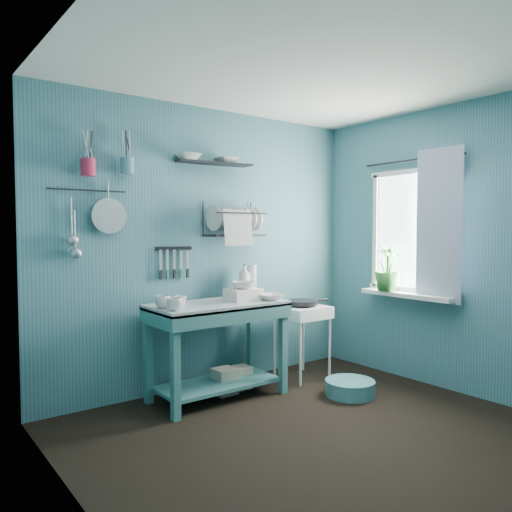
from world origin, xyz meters
TOP-DOWN VIEW (x-y plane):
  - floor at (0.00, 0.00)m, footprint 3.20×3.20m
  - ceiling at (0.00, 0.00)m, footprint 3.20×3.20m
  - wall_back at (0.00, 1.50)m, footprint 3.20×0.00m
  - wall_left at (-1.60, 0.00)m, footprint 0.00×3.00m
  - wall_right at (1.60, 0.00)m, footprint 0.00×3.00m
  - work_counter at (-0.15, 1.12)m, footprint 1.19×0.69m
  - mug_left at (-0.63, 0.96)m, footprint 0.12×0.12m
  - mug_mid at (-0.53, 1.06)m, footprint 0.14×0.14m
  - mug_right at (-0.65, 1.12)m, footprint 0.17×0.17m
  - wash_tub at (0.10, 1.10)m, footprint 0.28×0.22m
  - tub_bowl at (0.10, 1.10)m, footprint 0.20×0.19m
  - soap_bottle at (0.27, 1.32)m, footprint 0.11×0.12m
  - water_bottle at (0.37, 1.34)m, footprint 0.09×0.09m
  - counter_bowl at (0.30, 0.97)m, footprint 0.22×0.22m
  - hotplate_stand at (0.80, 1.12)m, footprint 0.43×0.43m
  - frying_pan at (0.80, 1.12)m, footprint 0.30×0.30m
  - knife_strip at (-0.37, 1.47)m, footprint 0.32×0.07m
  - dish_rack at (0.20, 1.37)m, footprint 0.56×0.26m
  - upper_shelf at (0.00, 1.40)m, footprint 0.72×0.27m
  - shelf_bowl_left at (-0.26, 1.40)m, footprint 0.24×0.24m
  - shelf_bowl_right at (0.13, 1.40)m, footprint 0.21×0.21m
  - utensil_cup_magenta at (-1.11, 1.42)m, footprint 0.11×0.11m
  - utensil_cup_teal at (-0.80, 1.42)m, footprint 0.11×0.11m
  - colander at (-0.94, 1.45)m, footprint 0.28×0.03m
  - ladle_outer at (-1.23, 1.46)m, footprint 0.01×0.01m
  - ladle_inner at (-1.20, 1.46)m, footprint 0.01×0.01m
  - hook_rail at (-1.10, 1.47)m, footprint 0.60×0.01m
  - window_glass at (1.59, 0.45)m, footprint 0.00×1.10m
  - windowsill at (1.50, 0.45)m, footprint 0.16×0.95m
  - curtain at (1.52, 0.15)m, footprint 0.00×1.35m
  - curtain_rod at (1.54, 0.45)m, footprint 0.02×1.05m
  - potted_plant at (1.47, 0.65)m, footprint 0.28×0.28m
  - storage_tin_large at (-0.05, 1.17)m, footprint 0.18×0.18m
  - storage_tin_small at (0.15, 1.20)m, footprint 0.15×0.15m
  - floor_basin at (0.78, 0.49)m, footprint 0.42×0.42m

SIDE VIEW (x-z plane):
  - floor at x=0.00m, z-range 0.00..0.00m
  - floor_basin at x=0.78m, z-range 0.00..0.13m
  - storage_tin_small at x=0.15m, z-range 0.00..0.20m
  - storage_tin_large at x=-0.05m, z-range 0.00..0.22m
  - hotplate_stand at x=0.80m, z-range 0.00..0.69m
  - work_counter at x=-0.15m, z-range 0.00..0.81m
  - frying_pan at x=0.80m, z-range 0.71..0.74m
  - windowsill at x=1.50m, z-range 0.79..0.83m
  - counter_bowl at x=0.30m, z-range 0.81..0.86m
  - mug_mid at x=-0.53m, z-range 0.81..0.90m
  - mug_left at x=-0.63m, z-range 0.81..0.90m
  - mug_right at x=-0.65m, z-range 0.81..0.90m
  - wash_tub at x=0.10m, z-range 0.81..0.91m
  - tub_bowl at x=0.10m, z-range 0.91..0.97m
  - water_bottle at x=0.37m, z-range 0.81..1.09m
  - soap_bottle at x=0.27m, z-range 0.81..1.10m
  - potted_plant at x=1.47m, z-range 0.83..1.27m
  - wall_back at x=0.00m, z-range -0.35..2.85m
  - wall_left at x=-1.60m, z-range -0.25..2.75m
  - wall_right at x=1.60m, z-range -0.25..2.75m
  - knife_strip at x=-0.37m, z-range 1.24..1.27m
  - window_glass at x=1.59m, z-range 0.85..1.95m
  - ladle_inner at x=-1.20m, z-range 1.26..1.56m
  - curtain at x=1.52m, z-range 0.77..2.12m
  - ladle_outer at x=-1.23m, z-range 1.36..1.66m
  - dish_rack at x=0.20m, z-range 1.35..1.67m
  - colander at x=-0.94m, z-range 1.38..1.66m
  - hook_rail at x=-1.10m, z-range 1.71..1.72m
  - utensil_cup_magenta at x=-1.11m, z-range 1.82..1.95m
  - utensil_cup_teal at x=-0.80m, z-range 1.85..1.98m
  - upper_shelf at x=0.00m, z-range 1.99..2.01m
  - shelf_bowl_right at x=0.13m, z-range 1.99..2.04m
  - curtain_rod at x=1.54m, z-range 2.04..2.06m
  - shelf_bowl_left at x=-0.26m, z-range 2.05..2.11m
  - ceiling at x=0.00m, z-range 2.50..2.50m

